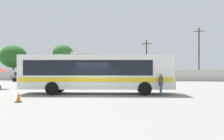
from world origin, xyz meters
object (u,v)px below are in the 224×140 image
(coach_bus_white_yellow, at_px, (95,72))
(roadside_tree_midleft, at_px, (63,53))
(utility_pole_far, at_px, (146,59))
(parked_car_second_maroon, at_px, (65,76))
(parked_car_third_black, at_px, (102,77))
(traffic_cone_on_apron, at_px, (18,97))
(parked_car_leftmost_grey, at_px, (24,77))
(attendant_by_bus_door, at_px, (161,84))
(parked_car_rightmost_maroon, at_px, (144,77))
(utility_pole_near, at_px, (199,53))
(roadside_tree_left, at_px, (13,57))

(coach_bus_white_yellow, height_order, roadside_tree_midleft, roadside_tree_midleft)
(coach_bus_white_yellow, bearing_deg, utility_pole_far, 78.27)
(coach_bus_white_yellow, height_order, parked_car_second_maroon, coach_bus_white_yellow)
(parked_car_third_black, relative_size, traffic_cone_on_apron, 7.11)
(parked_car_leftmost_grey, height_order, parked_car_third_black, parked_car_third_black)
(utility_pole_far, bearing_deg, attendant_by_bus_door, -89.74)
(parked_car_rightmost_maroon, distance_m, roadside_tree_midleft, 18.40)
(coach_bus_white_yellow, bearing_deg, parked_car_leftmost_grey, 129.29)
(roadside_tree_midleft, distance_m, traffic_cone_on_apron, 33.81)
(coach_bus_white_yellow, relative_size, utility_pole_near, 1.36)
(parked_car_third_black, relative_size, roadside_tree_midleft, 0.67)
(coach_bus_white_yellow, distance_m, roadside_tree_midleft, 29.50)
(parked_car_rightmost_maroon, xyz_separation_m, roadside_tree_midleft, (-15.56, 8.84, 4.30))
(parked_car_leftmost_grey, relative_size, parked_car_third_black, 0.92)
(parked_car_third_black, height_order, utility_pole_far, utility_pole_far)
(attendant_by_bus_door, height_order, traffic_cone_on_apron, attendant_by_bus_door)
(utility_pole_far, relative_size, roadside_tree_midleft, 1.05)
(parked_car_leftmost_grey, relative_size, parked_car_second_maroon, 0.90)
(attendant_by_bus_door, xyz_separation_m, roadside_tree_left, (-25.35, 26.20, 3.43))
(utility_pole_near, relative_size, roadside_tree_midleft, 1.35)
(coach_bus_white_yellow, height_order, traffic_cone_on_apron, coach_bus_white_yellow)
(utility_pole_far, height_order, roadside_tree_left, utility_pole_far)
(roadside_tree_midleft, bearing_deg, parked_car_leftmost_grey, -110.48)
(parked_car_second_maroon, relative_size, parked_car_rightmost_maroon, 1.09)
(attendant_by_bus_door, relative_size, roadside_tree_left, 0.25)
(parked_car_leftmost_grey, distance_m, parked_car_second_maroon, 6.53)
(parked_car_third_black, height_order, parked_car_rightmost_maroon, parked_car_third_black)
(roadside_tree_left, relative_size, roadside_tree_midleft, 0.96)
(parked_car_second_maroon, bearing_deg, parked_car_third_black, -6.14)
(coach_bus_white_yellow, bearing_deg, utility_pole_near, 59.60)
(attendant_by_bus_door, bearing_deg, utility_pole_near, 70.65)
(utility_pole_near, relative_size, utility_pole_far, 1.29)
(coach_bus_white_yellow, distance_m, attendant_by_bus_door, 5.41)
(parked_car_second_maroon, xyz_separation_m, utility_pole_far, (13.18, 5.76, 2.92))
(parked_car_second_maroon, relative_size, roadside_tree_midleft, 0.69)
(parked_car_rightmost_maroon, distance_m, traffic_cone_on_apron, 25.19)
(parked_car_rightmost_maroon, bearing_deg, roadside_tree_left, 164.97)
(attendant_by_bus_door, relative_size, parked_car_second_maroon, 0.35)
(utility_pole_near, height_order, roadside_tree_left, utility_pole_near)
(parked_car_second_maroon, bearing_deg, parked_car_rightmost_maroon, -1.53)
(attendant_by_bus_door, distance_m, traffic_cone_on_apron, 9.92)
(parked_car_rightmost_maroon, height_order, utility_pole_far, utility_pole_far)
(parked_car_leftmost_grey, bearing_deg, utility_pole_far, 18.37)
(parked_car_leftmost_grey, xyz_separation_m, parked_car_second_maroon, (6.49, 0.77, 0.03))
(parked_car_second_maroon, distance_m, roadside_tree_left, 14.05)
(parked_car_leftmost_grey, bearing_deg, parked_car_second_maroon, 6.73)
(utility_pole_near, xyz_separation_m, traffic_cone_on_apron, (-17.83, -29.48, -4.45))
(traffic_cone_on_apron, bearing_deg, roadside_tree_left, 118.32)
(coach_bus_white_yellow, distance_m, traffic_cone_on_apron, 6.87)
(attendant_by_bus_door, height_order, parked_car_third_black, attendant_by_bus_door)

